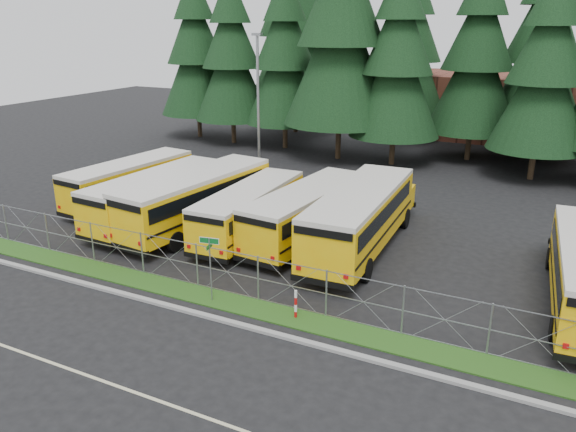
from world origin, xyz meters
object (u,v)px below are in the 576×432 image
(bus_0, at_px, (134,182))
(striped_bollard, at_px, (296,305))
(light_standard, at_px, (258,101))
(bus_2, at_px, (201,200))
(bus_4, at_px, (310,214))
(street_sign, at_px, (210,256))
(bus_1, at_px, (162,197))
(bus_3, at_px, (253,211))
(bus_5, at_px, (363,219))

(bus_0, relative_size, striped_bollard, 8.76)
(light_standard, bearing_deg, bus_2, -77.40)
(bus_4, relative_size, street_sign, 3.88)
(bus_0, distance_m, striped_bollard, 17.60)
(bus_0, xyz_separation_m, bus_1, (3.71, -1.97, 0.07))
(light_standard, bearing_deg, street_sign, -66.59)
(bus_3, height_order, street_sign, street_sign)
(bus_5, height_order, striped_bollard, bus_5)
(bus_4, bearing_deg, bus_5, 4.15)
(bus_4, distance_m, striped_bollard, 8.43)
(bus_2, bearing_deg, striped_bollard, -30.78)
(bus_3, bearing_deg, bus_2, -177.73)
(street_sign, bearing_deg, bus_5, 65.68)
(bus_0, xyz_separation_m, bus_3, (9.39, -1.50, -0.03))
(bus_0, height_order, bus_2, bus_2)
(bus_0, bearing_deg, street_sign, -31.36)
(bus_2, height_order, light_standard, light_standard)
(street_sign, height_order, striped_bollard, street_sign)
(bus_1, height_order, striped_bollard, bus_1)
(bus_5, bearing_deg, bus_2, -176.57)
(striped_bollard, bearing_deg, street_sign, -176.08)
(bus_1, xyz_separation_m, light_standard, (0.07, 11.21, 4.05))
(light_standard, bearing_deg, bus_5, -41.23)
(bus_1, bearing_deg, bus_4, 11.72)
(light_standard, bearing_deg, bus_3, -62.43)
(bus_4, bearing_deg, bus_2, -165.98)
(bus_4, height_order, street_sign, bus_4)
(bus_3, relative_size, bus_5, 0.84)
(bus_5, bearing_deg, street_sign, -116.52)
(bus_1, distance_m, bus_4, 8.77)
(bus_4, distance_m, street_sign, 8.17)
(bus_4, xyz_separation_m, street_sign, (-0.77, -8.11, 0.60))
(bus_0, distance_m, bus_2, 6.46)
(bus_2, bearing_deg, street_sign, -46.55)
(light_standard, bearing_deg, bus_0, -112.26)
(bus_3, bearing_deg, light_standard, 115.96)
(bus_2, relative_size, street_sign, 4.25)
(bus_1, relative_size, light_standard, 1.09)
(bus_5, bearing_deg, bus_4, 176.66)
(bus_2, xyz_separation_m, bus_4, (6.17, 0.95, -0.13))
(bus_0, bearing_deg, bus_2, -9.37)
(bus_0, xyz_separation_m, street_sign, (11.63, -8.88, 0.66))
(bus_1, distance_m, bus_2, 2.53)
(bus_1, bearing_deg, street_sign, -37.27)
(bus_5, bearing_deg, bus_0, 174.72)
(street_sign, xyz_separation_m, striped_bollard, (3.70, 0.25, -1.43))
(bus_5, xyz_separation_m, street_sign, (-3.64, -8.05, 0.43))
(bus_3, bearing_deg, street_sign, -74.73)
(bus_1, bearing_deg, light_standard, 93.51)
(bus_0, height_order, striped_bollard, bus_0)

